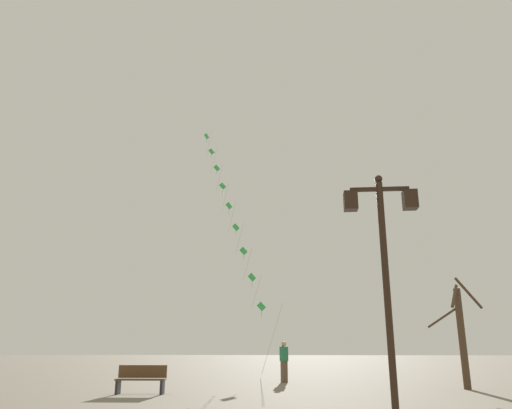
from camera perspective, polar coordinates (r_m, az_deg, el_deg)
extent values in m
plane|color=#756B5B|center=(23.04, 5.64, -19.78)|extent=(160.00, 160.00, 0.00)
cylinder|color=black|center=(10.27, 14.98, -10.34)|extent=(0.14, 0.14, 4.81)
sphere|color=black|center=(10.79, 14.03, 2.89)|extent=(0.16, 0.16, 0.16)
cube|color=black|center=(10.72, 14.11, 1.73)|extent=(1.23, 0.08, 0.08)
cube|color=black|center=(10.56, 10.91, 0.38)|extent=(0.28, 0.28, 0.40)
cube|color=beige|center=(10.56, 10.91, 0.38)|extent=(0.19, 0.19, 0.30)
cube|color=black|center=(10.77, 17.43, 0.52)|extent=(0.28, 0.28, 0.40)
cube|color=beige|center=(10.77, 17.43, 0.52)|extent=(0.19, 0.19, 0.30)
cylinder|color=brown|center=(23.61, 3.26, -19.52)|extent=(0.06, 0.06, 0.18)
cylinder|color=silver|center=(24.56, 1.86, -15.37)|extent=(1.18, 1.95, 3.30)
cylinder|color=silver|center=(26.21, 0.06, -10.04)|extent=(0.60, 0.98, 1.64)
cylinder|color=silver|center=(27.42, -0.98, -6.88)|extent=(0.60, 0.98, 1.64)
cylinder|color=silver|center=(28.72, -1.92, -4.00)|extent=(0.60, 0.98, 1.64)
cylinder|color=silver|center=(30.09, -2.76, -1.36)|extent=(0.60, 0.98, 1.64)
cylinder|color=silver|center=(31.52, -3.53, 1.03)|extent=(0.60, 0.98, 1.64)
cylinder|color=silver|center=(33.02, -4.24, 3.22)|extent=(0.60, 0.98, 1.64)
cylinder|color=silver|center=(34.56, -4.88, 5.21)|extent=(0.60, 0.98, 1.64)
cylinder|color=silver|center=(36.14, -5.47, 7.03)|extent=(0.60, 0.98, 1.64)
cube|color=green|center=(25.63, 0.62, -11.73)|extent=(0.46, 0.18, 0.49)
cylinder|color=green|center=(25.61, 0.63, -12.59)|extent=(0.02, 0.02, 0.37)
cube|color=green|center=(26.80, -0.47, -8.43)|extent=(0.44, 0.24, 0.49)
cylinder|color=green|center=(26.75, -0.48, -9.20)|extent=(0.03, 0.03, 0.33)
cube|color=green|center=(28.06, -1.46, -5.41)|extent=(0.47, 0.16, 0.49)
cylinder|color=green|center=(28.00, -1.47, -6.08)|extent=(0.03, 0.05, 0.27)
cube|color=green|center=(29.39, -2.35, -2.65)|extent=(0.43, 0.26, 0.49)
cylinder|color=green|center=(29.32, -2.36, -3.29)|extent=(0.03, 0.03, 0.28)
cube|color=green|center=(30.80, -3.16, -0.14)|extent=(0.41, 0.29, 0.49)
cylinder|color=green|center=(30.69, -3.17, -0.84)|extent=(0.05, 0.06, 0.38)
cube|color=green|center=(32.26, -3.89, 2.15)|extent=(0.46, 0.19, 0.49)
cylinder|color=green|center=(32.14, -3.91, 1.48)|extent=(0.03, 0.05, 0.39)
cube|color=green|center=(33.78, -4.57, 4.24)|extent=(0.45, 0.22, 0.49)
cylinder|color=green|center=(33.67, -4.58, 3.72)|extent=(0.02, 0.03, 0.25)
cube|color=green|center=(35.34, -5.18, 6.14)|extent=(0.42, 0.27, 0.49)
cylinder|color=green|center=(35.22, -5.20, 5.65)|extent=(0.04, 0.05, 0.25)
cube|color=green|center=(36.94, -5.75, 7.88)|extent=(0.35, 0.35, 0.49)
cylinder|color=green|center=(36.80, -5.77, 7.38)|extent=(0.03, 0.03, 0.31)
cube|color=brown|center=(22.44, 3.28, -18.77)|extent=(0.31, 0.36, 0.90)
cube|color=#26724C|center=(22.42, 3.25, -16.91)|extent=(0.39, 0.45, 0.60)
sphere|color=tan|center=(22.42, 3.23, -15.84)|extent=(0.22, 0.22, 0.22)
cylinder|color=#26724C|center=(22.62, 3.00, -16.48)|extent=(0.26, 0.39, 0.50)
cylinder|color=#4C3826|center=(20.27, 22.78, -14.04)|extent=(0.26, 0.26, 3.60)
cylinder|color=#4C3826|center=(20.74, 23.42, -9.41)|extent=(1.11, 0.60, 1.15)
cylinder|color=#4C3826|center=(19.84, 22.01, -9.79)|extent=(0.63, 1.04, 0.94)
cylinder|color=#4C3826|center=(20.47, 20.88, -12.10)|extent=(1.10, 0.75, 0.79)
cube|color=brown|center=(17.27, -13.24, -19.16)|extent=(1.62, 0.49, 0.04)
cube|color=brown|center=(17.46, -13.00, -18.34)|extent=(1.60, 0.11, 0.40)
cube|color=#262628|center=(17.48, -15.70, -19.69)|extent=(0.10, 0.38, 0.45)
cube|color=#262628|center=(17.11, -10.81, -20.08)|extent=(0.10, 0.38, 0.45)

